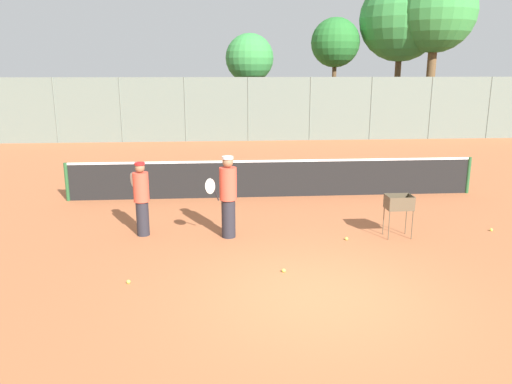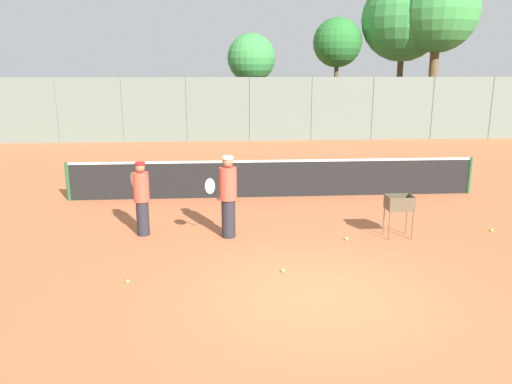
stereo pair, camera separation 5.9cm
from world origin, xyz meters
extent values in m
plane|color=#B7663D|center=(0.00, 0.00, 0.00)|extent=(80.00, 80.00, 0.00)
cylinder|color=#26592D|center=(-5.75, 6.48, 0.54)|extent=(0.10, 0.10, 1.07)
cylinder|color=#26592D|center=(5.75, 6.48, 0.54)|extent=(0.10, 0.10, 1.07)
cube|color=black|center=(0.00, 6.48, 0.51)|extent=(11.50, 0.01, 1.01)
cube|color=white|center=(0.00, 6.48, 1.04)|extent=(11.50, 0.02, 0.06)
cylinder|color=slate|center=(-9.42, 17.88, 1.58)|extent=(0.08, 0.08, 3.17)
cylinder|color=slate|center=(-6.28, 17.88, 1.58)|extent=(0.08, 0.08, 3.17)
cylinder|color=slate|center=(-3.14, 17.88, 1.58)|extent=(0.08, 0.08, 3.17)
cylinder|color=slate|center=(0.00, 17.88, 1.58)|extent=(0.08, 0.08, 3.17)
cylinder|color=slate|center=(3.14, 17.88, 1.58)|extent=(0.08, 0.08, 3.17)
cylinder|color=slate|center=(6.28, 17.88, 1.58)|extent=(0.08, 0.08, 3.17)
cylinder|color=slate|center=(9.42, 17.88, 1.58)|extent=(0.08, 0.08, 3.17)
cylinder|color=slate|center=(12.56, 17.88, 1.58)|extent=(0.08, 0.08, 3.17)
cube|color=slate|center=(0.00, 17.88, 1.58)|extent=(31.40, 0.01, 3.17)
cylinder|color=brown|center=(0.27, 20.89, 1.67)|extent=(0.54, 0.54, 3.34)
sphere|color=#388E42|center=(0.27, 20.89, 4.13)|extent=(2.64, 2.64, 2.64)
cylinder|color=brown|center=(10.73, 21.26, 2.66)|extent=(0.50, 0.50, 5.31)
sphere|color=#388E42|center=(10.73, 21.26, 6.66)|extent=(4.48, 4.48, 4.48)
cylinder|color=brown|center=(9.28, 22.64, 2.46)|extent=(0.36, 0.36, 4.92)
sphere|color=#388E42|center=(9.28, 22.64, 6.37)|extent=(4.84, 4.84, 4.84)
cylinder|color=brown|center=(5.47, 22.90, 2.10)|extent=(0.26, 0.26, 4.20)
sphere|color=#28722D|center=(5.47, 22.90, 5.06)|extent=(2.87, 2.87, 2.87)
cylinder|color=#26262D|center=(-3.24, 3.32, 0.38)|extent=(0.27, 0.27, 0.77)
cylinder|color=#E54C38|center=(-3.24, 3.32, 1.09)|extent=(0.34, 0.34, 0.64)
sphere|color=#8C6647|center=(-3.24, 3.32, 1.52)|extent=(0.21, 0.21, 0.21)
cylinder|color=red|center=(-3.24, 3.32, 1.60)|extent=(0.22, 0.22, 0.05)
cylinder|color=black|center=(-3.41, 3.63, 0.93)|extent=(0.10, 0.14, 0.27)
ellipsoid|color=silver|center=(-3.49, 3.78, 1.15)|extent=(0.22, 0.36, 0.43)
cylinder|color=#26262D|center=(-1.37, 3.06, 0.42)|extent=(0.30, 0.30, 0.84)
cylinder|color=#E54C38|center=(-1.37, 3.06, 1.19)|extent=(0.37, 0.37, 0.70)
sphere|color=#8C6647|center=(-1.37, 3.06, 1.66)|extent=(0.23, 0.23, 0.23)
cylinder|color=white|center=(-1.37, 3.06, 1.76)|extent=(0.24, 0.24, 0.06)
cylinder|color=black|center=(-1.62, 2.79, 1.02)|extent=(0.12, 0.13, 0.27)
ellipsoid|color=silver|center=(-1.74, 2.66, 1.24)|extent=(0.29, 0.31, 0.43)
cylinder|color=brown|center=(2.05, 2.60, 0.32)|extent=(0.02, 0.02, 0.63)
cylinder|color=brown|center=(2.56, 2.60, 0.32)|extent=(0.02, 0.02, 0.63)
cylinder|color=brown|center=(2.05, 2.96, 0.32)|extent=(0.02, 0.02, 0.63)
cylinder|color=brown|center=(2.56, 2.96, 0.32)|extent=(0.02, 0.02, 0.63)
cube|color=brown|center=(2.30, 2.78, 0.64)|extent=(0.55, 0.40, 0.01)
cube|color=brown|center=(2.30, 2.58, 0.78)|extent=(0.55, 0.01, 0.30)
cube|color=brown|center=(2.30, 2.98, 0.78)|extent=(0.55, 0.01, 0.30)
cube|color=brown|center=(2.03, 2.78, 0.78)|extent=(0.01, 0.40, 0.30)
cube|color=brown|center=(2.58, 2.78, 0.78)|extent=(0.01, 0.40, 0.30)
sphere|color=#D1E54C|center=(2.35, 2.92, 0.73)|extent=(0.07, 0.07, 0.07)
sphere|color=#D1E54C|center=(2.51, 2.81, 0.68)|extent=(0.07, 0.07, 0.07)
sphere|color=#D1E54C|center=(2.27, 2.85, 0.68)|extent=(0.07, 0.07, 0.07)
sphere|color=#D1E54C|center=(2.47, 2.63, 0.68)|extent=(0.07, 0.07, 0.07)
sphere|color=#D1E54C|center=(2.29, 2.80, 0.68)|extent=(0.07, 0.07, 0.07)
sphere|color=#D1E54C|center=(2.39, 2.82, 0.68)|extent=(0.07, 0.07, 0.07)
sphere|color=#D1E54C|center=(2.33, 2.90, 0.68)|extent=(0.07, 0.07, 0.07)
sphere|color=#D1E54C|center=(2.47, 2.81, 0.73)|extent=(0.07, 0.07, 0.07)
sphere|color=#D1E54C|center=(2.51, 2.84, 0.73)|extent=(0.07, 0.07, 0.07)
sphere|color=#D1E54C|center=(2.21, 2.68, 0.68)|extent=(0.07, 0.07, 0.07)
sphere|color=#D1E54C|center=(-3.14, 0.75, 0.03)|extent=(0.07, 0.07, 0.07)
sphere|color=#D1E54C|center=(-0.43, 1.03, 0.03)|extent=(0.07, 0.07, 0.07)
sphere|color=#D1E54C|center=(4.57, 2.99, 0.03)|extent=(0.07, 0.07, 0.07)
sphere|color=#D1E54C|center=(1.14, 2.64, 0.03)|extent=(0.07, 0.07, 0.07)
cube|color=#232328|center=(9.11, 20.24, 0.45)|extent=(4.20, 1.70, 0.90)
cube|color=#33383D|center=(8.91, 20.24, 1.25)|extent=(2.20, 1.50, 0.70)
camera|label=1|loc=(-1.58, -7.30, 3.58)|focal=35.00mm
camera|label=2|loc=(-1.52, -7.31, 3.58)|focal=35.00mm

